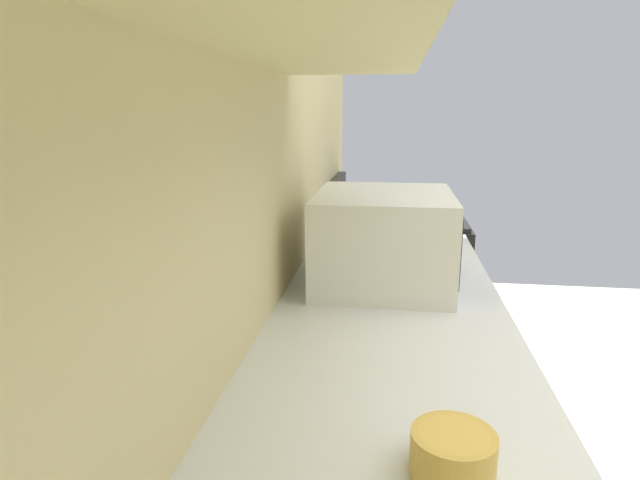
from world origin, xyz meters
TOP-DOWN VIEW (x-y plane):
  - wall_back at (0.00, 1.71)m, footprint 4.45×0.12m
  - oven_range at (1.70, 1.32)m, footprint 0.70×0.66m
  - microwave at (0.67, 1.37)m, footprint 0.46×0.40m
  - bowl at (-0.20, 1.25)m, footprint 0.12×0.12m

SIDE VIEW (x-z plane):
  - oven_range at x=1.70m, z-range -0.07..0.99m
  - bowl at x=-0.20m, z-range 0.89..0.95m
  - microwave at x=0.67m, z-range 0.88..1.16m
  - wall_back at x=0.00m, z-range 0.00..2.71m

